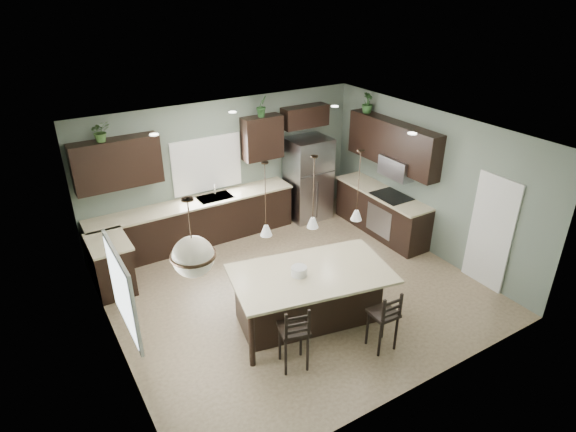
# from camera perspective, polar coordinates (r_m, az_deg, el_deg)

# --- Properties ---
(ground) EXTENTS (6.00, 6.00, 0.00)m
(ground) POSITION_cam_1_polar(r_m,az_deg,el_deg) (8.58, 0.83, -8.68)
(ground) COLOR #9E8466
(ground) RESTS_ON ground
(pantry_door) EXTENTS (0.04, 0.82, 2.04)m
(pantry_door) POSITION_cam_1_polar(r_m,az_deg,el_deg) (8.93, 22.89, -1.82)
(pantry_door) COLOR white
(pantry_door) RESTS_ON ground
(window_back) EXTENTS (1.35, 0.02, 1.00)m
(window_back) POSITION_cam_1_polar(r_m,az_deg,el_deg) (9.88, -9.61, 6.07)
(window_back) COLOR white
(window_back) RESTS_ON room_shell
(window_left) EXTENTS (0.02, 1.10, 1.00)m
(window_left) POSITION_cam_1_polar(r_m,az_deg,el_deg) (6.19, -19.18, -8.44)
(window_left) COLOR white
(window_left) RESTS_ON room_shell
(left_return_cabs) EXTENTS (0.60, 0.90, 0.90)m
(left_return_cabs) POSITION_cam_1_polar(r_m,az_deg,el_deg) (8.91, -20.24, -5.60)
(left_return_cabs) COLOR black
(left_return_cabs) RESTS_ON ground
(left_return_countertop) EXTENTS (0.66, 0.96, 0.04)m
(left_return_countertop) POSITION_cam_1_polar(r_m,az_deg,el_deg) (8.68, -20.59, -2.93)
(left_return_countertop) COLOR beige
(left_return_countertop) RESTS_ON left_return_cabs
(back_lower_cabs) EXTENTS (4.20, 0.60, 0.90)m
(back_lower_cabs) POSITION_cam_1_polar(r_m,az_deg,el_deg) (9.93, -10.89, -0.88)
(back_lower_cabs) COLOR black
(back_lower_cabs) RESTS_ON ground
(back_countertop) EXTENTS (4.20, 0.66, 0.04)m
(back_countertop) POSITION_cam_1_polar(r_m,az_deg,el_deg) (9.71, -11.08, 1.54)
(back_countertop) COLOR beige
(back_countertop) RESTS_ON back_lower_cabs
(sink_inset) EXTENTS (0.70, 0.45, 0.01)m
(sink_inset) POSITION_cam_1_polar(r_m,az_deg,el_deg) (9.85, -8.66, 2.20)
(sink_inset) COLOR gray
(sink_inset) RESTS_ON back_countertop
(faucet) EXTENTS (0.02, 0.02, 0.28)m
(faucet) POSITION_cam_1_polar(r_m,az_deg,el_deg) (9.77, -8.65, 2.92)
(faucet) COLOR silver
(faucet) RESTS_ON back_countertop
(back_upper_left) EXTENTS (1.55, 0.34, 0.90)m
(back_upper_left) POSITION_cam_1_polar(r_m,az_deg,el_deg) (9.15, -19.61, 5.87)
(back_upper_left) COLOR black
(back_upper_left) RESTS_ON room_shell
(back_upper_right) EXTENTS (0.85, 0.34, 0.90)m
(back_upper_right) POSITION_cam_1_polar(r_m,az_deg,el_deg) (10.09, -3.08, 9.25)
(back_upper_right) COLOR black
(back_upper_right) RESTS_ON room_shell
(fridge_header) EXTENTS (1.05, 0.34, 0.45)m
(fridge_header) POSITION_cam_1_polar(r_m,az_deg,el_deg) (10.53, 2.02, 11.71)
(fridge_header) COLOR black
(fridge_header) RESTS_ON room_shell
(right_lower_cabs) EXTENTS (0.60, 2.35, 0.90)m
(right_lower_cabs) POSITION_cam_1_polar(r_m,az_deg,el_deg) (10.39, 10.96, 0.39)
(right_lower_cabs) COLOR black
(right_lower_cabs) RESTS_ON ground
(right_countertop) EXTENTS (0.66, 2.35, 0.04)m
(right_countertop) POSITION_cam_1_polar(r_m,az_deg,el_deg) (10.18, 11.10, 2.74)
(right_countertop) COLOR beige
(right_countertop) RESTS_ON right_lower_cabs
(cooktop) EXTENTS (0.58, 0.75, 0.02)m
(cooktop) POSITION_cam_1_polar(r_m,az_deg,el_deg) (9.99, 12.15, 2.32)
(cooktop) COLOR black
(cooktop) RESTS_ON right_countertop
(wall_oven_front) EXTENTS (0.01, 0.72, 0.60)m
(wall_oven_front) POSITION_cam_1_polar(r_m,az_deg,el_deg) (10.02, 10.68, -0.60)
(wall_oven_front) COLOR gray
(wall_oven_front) RESTS_ON right_lower_cabs
(right_upper_cabs) EXTENTS (0.34, 2.35, 0.90)m
(right_upper_cabs) POSITION_cam_1_polar(r_m,az_deg,el_deg) (9.92, 12.27, 8.37)
(right_upper_cabs) COLOR black
(right_upper_cabs) RESTS_ON room_shell
(microwave) EXTENTS (0.40, 0.75, 0.40)m
(microwave) POSITION_cam_1_polar(r_m,az_deg,el_deg) (9.83, 12.91, 5.65)
(microwave) COLOR gray
(microwave) RESTS_ON right_upper_cabs
(refrigerator) EXTENTS (0.90, 0.74, 1.85)m
(refrigerator) POSITION_cam_1_polar(r_m,az_deg,el_deg) (10.69, 2.40, 4.44)
(refrigerator) COLOR #9A99A1
(refrigerator) RESTS_ON ground
(kitchen_island) EXTENTS (2.63, 1.81, 0.92)m
(kitchen_island) POSITION_cam_1_polar(r_m,az_deg,el_deg) (7.60, 2.71, -9.63)
(kitchen_island) COLOR black
(kitchen_island) RESTS_ON ground
(serving_dish) EXTENTS (0.24, 0.24, 0.14)m
(serving_dish) POSITION_cam_1_polar(r_m,az_deg,el_deg) (7.24, 1.32, -6.55)
(serving_dish) COLOR silver
(serving_dish) RESTS_ON kitchen_island
(bar_stool_left) EXTENTS (0.48, 0.48, 1.06)m
(bar_stool_left) POSITION_cam_1_polar(r_m,az_deg,el_deg) (6.80, 0.67, -13.97)
(bar_stool_left) COLOR black
(bar_stool_left) RESTS_ON ground
(bar_stool_right) EXTENTS (0.39, 0.39, 1.01)m
(bar_stool_right) POSITION_cam_1_polar(r_m,az_deg,el_deg) (7.24, 11.16, -11.93)
(bar_stool_right) COLOR black
(bar_stool_right) RESTS_ON ground
(pendant_left) EXTENTS (0.17, 0.17, 1.10)m
(pendant_left) POSITION_cam_1_polar(r_m,az_deg,el_deg) (6.49, -2.69, 1.94)
(pendant_left) COLOR silver
(pendant_left) RESTS_ON room_shell
(pendant_center) EXTENTS (0.17, 0.17, 1.10)m
(pendant_center) POSITION_cam_1_polar(r_m,az_deg,el_deg) (6.71, 3.03, 2.79)
(pendant_center) COLOR silver
(pendant_center) RESTS_ON room_shell
(pendant_right) EXTENTS (0.17, 0.17, 1.10)m
(pendant_right) POSITION_cam_1_polar(r_m,az_deg,el_deg) (6.99, 8.34, 3.55)
(pendant_right) COLOR silver
(pendant_right) RESTS_ON room_shell
(chandelier) EXTENTS (0.54, 0.54, 1.00)m
(chandelier) POSITION_cam_1_polar(r_m,az_deg,el_deg) (5.54, -11.39, -2.56)
(chandelier) COLOR beige
(chandelier) RESTS_ON room_shell
(plant_back_left) EXTENTS (0.36, 0.32, 0.36)m
(plant_back_left) POSITION_cam_1_polar(r_m,az_deg,el_deg) (8.91, -21.36, 9.33)
(plant_back_left) COLOR #355726
(plant_back_left) RESTS_ON back_upper_left
(plant_back_right) EXTENTS (0.30, 0.27, 0.44)m
(plant_back_right) POSITION_cam_1_polar(r_m,az_deg,el_deg) (9.89, -3.13, 12.90)
(plant_back_right) COLOR #275324
(plant_back_right) RESTS_ON back_upper_right
(plant_right_wall) EXTENTS (0.30, 0.30, 0.41)m
(plant_right_wall) POSITION_cam_1_polar(r_m,az_deg,el_deg) (10.30, 9.41, 13.08)
(plant_right_wall) COLOR #285123
(plant_right_wall) RESTS_ON right_upper_cabs
(room_shell) EXTENTS (6.00, 6.00, 6.00)m
(room_shell) POSITION_cam_1_polar(r_m,az_deg,el_deg) (7.72, 0.91, 1.67)
(room_shell) COLOR slate
(room_shell) RESTS_ON ground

